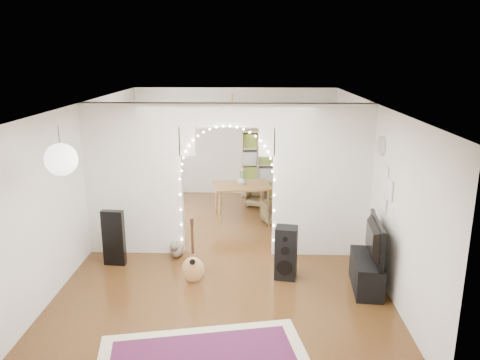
{
  "coord_description": "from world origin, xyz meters",
  "views": [
    {
      "loc": [
        0.45,
        -7.92,
        3.49
      ],
      "look_at": [
        0.21,
        0.3,
        1.28
      ],
      "focal_mm": 35.0,
      "sensor_mm": 36.0,
      "label": 1
    }
  ],
  "objects_px": {
    "acoustic_guitar": "(193,259)",
    "dining_chair_left": "(257,196)",
    "media_console": "(366,273)",
    "dining_chair_right": "(275,212)",
    "bookcase": "(274,164)",
    "floor_speaker": "(286,253)",
    "dining_table": "(242,188)"
  },
  "relations": [
    {
      "from": "floor_speaker",
      "to": "dining_chair_left",
      "type": "bearing_deg",
      "value": 106.86
    },
    {
      "from": "media_console",
      "to": "dining_chair_right",
      "type": "bearing_deg",
      "value": 118.71
    },
    {
      "from": "bookcase",
      "to": "dining_chair_right",
      "type": "xyz_separation_m",
      "value": [
        -0.07,
        -1.91,
        -0.61
      ]
    },
    {
      "from": "media_console",
      "to": "dining_table",
      "type": "relative_size",
      "value": 0.75
    },
    {
      "from": "media_console",
      "to": "dining_chair_right",
      "type": "height_order",
      "value": "media_console"
    },
    {
      "from": "acoustic_guitar",
      "to": "bookcase",
      "type": "relative_size",
      "value": 0.54
    },
    {
      "from": "dining_chair_right",
      "to": "dining_chair_left",
      "type": "bearing_deg",
      "value": 89.42
    },
    {
      "from": "dining_chair_left",
      "to": "dining_chair_right",
      "type": "height_order",
      "value": "dining_chair_right"
    },
    {
      "from": "dining_chair_left",
      "to": "dining_chair_right",
      "type": "distance_m",
      "value": 1.18
    },
    {
      "from": "dining_table",
      "to": "acoustic_guitar",
      "type": "bearing_deg",
      "value": -114.11
    },
    {
      "from": "media_console",
      "to": "bookcase",
      "type": "distance_m",
      "value": 5.01
    },
    {
      "from": "acoustic_guitar",
      "to": "media_console",
      "type": "height_order",
      "value": "acoustic_guitar"
    },
    {
      "from": "dining_table",
      "to": "media_console",
      "type": "bearing_deg",
      "value": -69.2
    },
    {
      "from": "acoustic_guitar",
      "to": "dining_chair_left",
      "type": "distance_m",
      "value": 4.06
    },
    {
      "from": "dining_table",
      "to": "dining_chair_right",
      "type": "distance_m",
      "value": 0.88
    },
    {
      "from": "acoustic_guitar",
      "to": "dining_table",
      "type": "relative_size",
      "value": 0.68
    },
    {
      "from": "bookcase",
      "to": "dining_chair_right",
      "type": "height_order",
      "value": "bookcase"
    },
    {
      "from": "bookcase",
      "to": "dining_chair_right",
      "type": "distance_m",
      "value": 2.01
    },
    {
      "from": "media_console",
      "to": "dining_table",
      "type": "distance_m",
      "value": 3.76
    },
    {
      "from": "bookcase",
      "to": "floor_speaker",
      "type": "bearing_deg",
      "value": -86.42
    },
    {
      "from": "floor_speaker",
      "to": "bookcase",
      "type": "relative_size",
      "value": 0.51
    },
    {
      "from": "acoustic_guitar",
      "to": "media_console",
      "type": "distance_m",
      "value": 2.69
    },
    {
      "from": "media_console",
      "to": "dining_chair_left",
      "type": "xyz_separation_m",
      "value": [
        -1.64,
        4.03,
        -0.02
      ]
    },
    {
      "from": "dining_chair_left",
      "to": "dining_chair_right",
      "type": "bearing_deg",
      "value": -52.42
    },
    {
      "from": "dining_chair_left",
      "to": "dining_chair_right",
      "type": "relative_size",
      "value": 0.96
    },
    {
      "from": "floor_speaker",
      "to": "dining_chair_left",
      "type": "relative_size",
      "value": 1.75
    },
    {
      "from": "dining_table",
      "to": "dining_chair_left",
      "type": "xyz_separation_m",
      "value": [
        0.35,
        0.86,
        -0.46
      ]
    },
    {
      "from": "acoustic_guitar",
      "to": "dining_chair_left",
      "type": "height_order",
      "value": "acoustic_guitar"
    },
    {
      "from": "dining_table",
      "to": "dining_chair_left",
      "type": "height_order",
      "value": "dining_table"
    },
    {
      "from": "floor_speaker",
      "to": "dining_chair_right",
      "type": "bearing_deg",
      "value": 101.81
    },
    {
      "from": "acoustic_guitar",
      "to": "floor_speaker",
      "type": "height_order",
      "value": "acoustic_guitar"
    },
    {
      "from": "media_console",
      "to": "dining_chair_left",
      "type": "relative_size",
      "value": 2.02
    }
  ]
}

